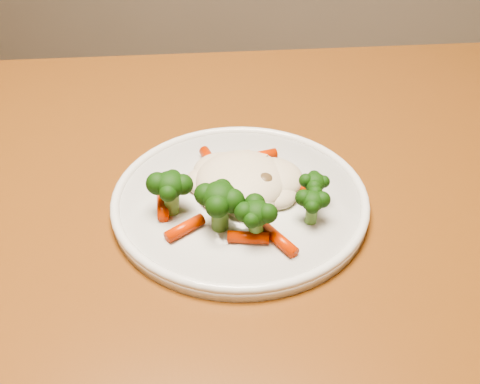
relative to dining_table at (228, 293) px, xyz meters
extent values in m
cube|color=brown|center=(0.00, 0.00, 0.07)|extent=(1.44, 1.12, 0.04)
cylinder|color=silver|center=(0.01, 0.04, 0.10)|extent=(0.27, 0.27, 0.01)
ellipsoid|color=beige|center=(0.01, 0.06, 0.13)|extent=(0.12, 0.10, 0.04)
ellipsoid|color=black|center=(-0.06, 0.01, 0.13)|extent=(0.05, 0.05, 0.04)
ellipsoid|color=black|center=(-0.01, -0.01, 0.13)|extent=(0.06, 0.06, 0.05)
ellipsoid|color=black|center=(0.03, -0.02, 0.13)|extent=(0.05, 0.05, 0.04)
ellipsoid|color=black|center=(0.08, 0.02, 0.12)|extent=(0.04, 0.04, 0.03)
ellipsoid|color=black|center=(0.08, 0.05, 0.12)|extent=(0.04, 0.04, 0.03)
cylinder|color=red|center=(-0.03, 0.10, 0.11)|extent=(0.03, 0.05, 0.01)
cylinder|color=red|center=(0.02, 0.11, 0.11)|extent=(0.05, 0.03, 0.01)
cylinder|color=red|center=(0.06, 0.07, 0.11)|extent=(0.05, 0.04, 0.01)
cylinder|color=red|center=(-0.07, 0.01, 0.11)|extent=(0.03, 0.05, 0.01)
cylinder|color=red|center=(-0.04, -0.02, 0.11)|extent=(0.04, 0.04, 0.01)
cylinder|color=red|center=(0.03, -0.02, 0.11)|extent=(0.04, 0.02, 0.01)
cylinder|color=red|center=(0.06, -0.02, 0.11)|extent=(0.04, 0.04, 0.01)
cylinder|color=red|center=(0.02, 0.05, 0.12)|extent=(0.03, 0.04, 0.01)
ellipsoid|color=brown|center=(0.02, 0.06, 0.12)|extent=(0.03, 0.03, 0.02)
ellipsoid|color=brown|center=(0.03, 0.05, 0.12)|extent=(0.03, 0.03, 0.02)
ellipsoid|color=brown|center=(-0.02, 0.05, 0.12)|extent=(0.02, 0.02, 0.01)
cube|color=#CFAF8A|center=(0.00, 0.09, 0.12)|extent=(0.02, 0.02, 0.01)
cube|color=#CFAF8A|center=(0.02, 0.09, 0.12)|extent=(0.03, 0.02, 0.01)
camera|label=1|loc=(0.08, -0.45, 0.51)|focal=45.00mm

